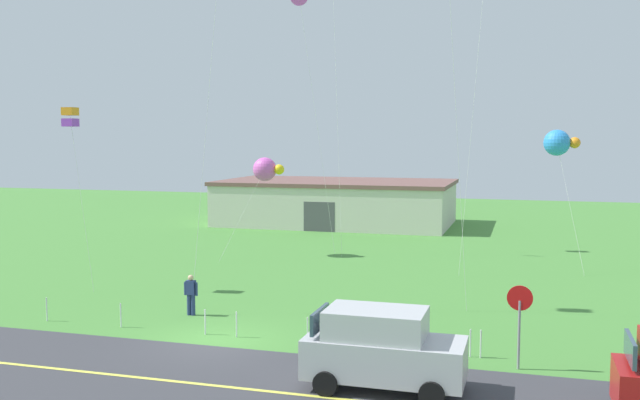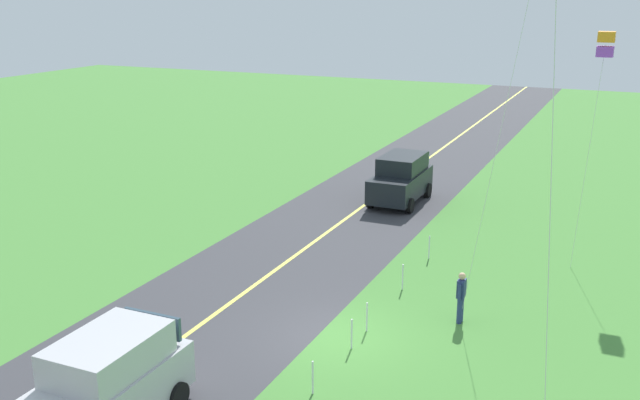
{
  "view_description": "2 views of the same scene",
  "coord_description": "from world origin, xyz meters",
  "px_view_note": "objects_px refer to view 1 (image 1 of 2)",
  "views": [
    {
      "loc": [
        10.17,
        -21.82,
        6.97
      ],
      "look_at": [
        3.13,
        2.2,
        4.75
      ],
      "focal_mm": 39.95,
      "sensor_mm": 36.0,
      "label": 1
    },
    {
      "loc": [
        17.73,
        7.46,
        9.69
      ],
      "look_at": [
        1.8,
        0.3,
        4.63
      ],
      "focal_mm": 40.87,
      "sensor_mm": 36.0,
      "label": 2
    }
  ],
  "objects_px": {
    "stop_sign": "(520,310)",
    "person_adult_near": "(191,293)",
    "kite_yellow_high": "(266,169)",
    "kite_purple_back": "(558,143)",
    "kite_green_far": "(70,117)",
    "car_suv_foreground": "(382,348)",
    "warehouse_distant": "(337,202)"
  },
  "relations": [
    {
      "from": "stop_sign",
      "to": "kite_purple_back",
      "type": "height_order",
      "value": "kite_purple_back"
    },
    {
      "from": "kite_green_far",
      "to": "warehouse_distant",
      "type": "relative_size",
      "value": 0.45
    },
    {
      "from": "car_suv_foreground",
      "to": "stop_sign",
      "type": "bearing_deg",
      "value": 37.96
    },
    {
      "from": "person_adult_near",
      "to": "warehouse_distant",
      "type": "bearing_deg",
      "value": -109.83
    },
    {
      "from": "kite_yellow_high",
      "to": "kite_purple_back",
      "type": "relative_size",
      "value": 0.78
    },
    {
      "from": "kite_purple_back",
      "to": "person_adult_near",
      "type": "bearing_deg",
      "value": -132.51
    },
    {
      "from": "kite_purple_back",
      "to": "warehouse_distant",
      "type": "distance_m",
      "value": 22.53
    },
    {
      "from": "kite_yellow_high",
      "to": "kite_purple_back",
      "type": "distance_m",
      "value": 16.43
    },
    {
      "from": "kite_yellow_high",
      "to": "car_suv_foreground",
      "type": "bearing_deg",
      "value": -61.43
    },
    {
      "from": "kite_yellow_high",
      "to": "kite_green_far",
      "type": "relative_size",
      "value": 0.7
    },
    {
      "from": "stop_sign",
      "to": "kite_purple_back",
      "type": "distance_m",
      "value": 19.21
    },
    {
      "from": "kite_yellow_high",
      "to": "kite_green_far",
      "type": "distance_m",
      "value": 12.8
    },
    {
      "from": "car_suv_foreground",
      "to": "person_adult_near",
      "type": "relative_size",
      "value": 2.75
    },
    {
      "from": "stop_sign",
      "to": "person_adult_near",
      "type": "distance_m",
      "value": 12.85
    },
    {
      "from": "person_adult_near",
      "to": "kite_green_far",
      "type": "bearing_deg",
      "value": -45.57
    },
    {
      "from": "car_suv_foreground",
      "to": "kite_purple_back",
      "type": "relative_size",
      "value": 0.6
    },
    {
      "from": "person_adult_near",
      "to": "stop_sign",
      "type": "bearing_deg",
      "value": 141.81
    },
    {
      "from": "car_suv_foreground",
      "to": "kite_purple_back",
      "type": "distance_m",
      "value": 22.65
    },
    {
      "from": "car_suv_foreground",
      "to": "person_adult_near",
      "type": "xyz_separation_m",
      "value": [
        -8.8,
        5.98,
        -0.29
      ]
    },
    {
      "from": "kite_purple_back",
      "to": "car_suv_foreground",
      "type": "bearing_deg",
      "value": -103.87
    },
    {
      "from": "person_adult_near",
      "to": "kite_yellow_high",
      "type": "relative_size",
      "value": 0.28
    },
    {
      "from": "kite_yellow_high",
      "to": "warehouse_distant",
      "type": "height_order",
      "value": "kite_yellow_high"
    },
    {
      "from": "person_adult_near",
      "to": "kite_yellow_high",
      "type": "distance_m",
      "value": 15.1
    },
    {
      "from": "car_suv_foreground",
      "to": "kite_purple_back",
      "type": "bearing_deg",
      "value": 76.13
    },
    {
      "from": "kite_green_far",
      "to": "stop_sign",
      "type": "bearing_deg",
      "value": -17.06
    },
    {
      "from": "kite_yellow_high",
      "to": "kite_green_far",
      "type": "xyz_separation_m",
      "value": [
        -5.07,
        -11.42,
        2.77
      ]
    },
    {
      "from": "person_adult_near",
      "to": "kite_yellow_high",
      "type": "bearing_deg",
      "value": -105.02
    },
    {
      "from": "kite_yellow_high",
      "to": "warehouse_distant",
      "type": "xyz_separation_m",
      "value": [
        0.08,
        15.85,
        -3.33
      ]
    },
    {
      "from": "car_suv_foreground",
      "to": "kite_green_far",
      "type": "distance_m",
      "value": 19.59
    },
    {
      "from": "kite_yellow_high",
      "to": "kite_purple_back",
      "type": "bearing_deg",
      "value": 3.62
    },
    {
      "from": "car_suv_foreground",
      "to": "kite_yellow_high",
      "type": "bearing_deg",
      "value": 118.57
    },
    {
      "from": "kite_green_far",
      "to": "kite_purple_back",
      "type": "relative_size",
      "value": 1.13
    }
  ]
}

